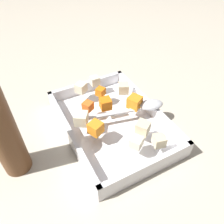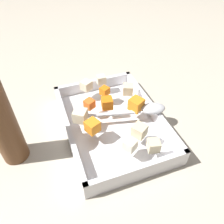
# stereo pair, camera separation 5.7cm
# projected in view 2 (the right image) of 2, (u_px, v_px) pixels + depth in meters

# --- Properties ---
(ground_plane) EXTENTS (4.00, 4.00, 0.00)m
(ground_plane) POSITION_uv_depth(u_px,v_px,m) (110.00, 133.00, 0.60)
(ground_plane) COLOR #BCB29E
(baking_dish) EXTENTS (0.35, 0.25, 0.05)m
(baking_dish) POSITION_uv_depth(u_px,v_px,m) (112.00, 124.00, 0.61)
(baking_dish) COLOR silver
(baking_dish) RESTS_ON ground_plane
(carrot_chunk_corner_nw) EXTENTS (0.03, 0.03, 0.02)m
(carrot_chunk_corner_nw) POSITION_uv_depth(u_px,v_px,m) (105.00, 91.00, 0.64)
(carrot_chunk_corner_nw) COLOR orange
(carrot_chunk_corner_nw) RESTS_ON baking_dish
(carrot_chunk_back_center) EXTENTS (0.04, 0.04, 0.03)m
(carrot_chunk_back_center) POSITION_uv_depth(u_px,v_px,m) (136.00, 104.00, 0.59)
(carrot_chunk_back_center) COLOR orange
(carrot_chunk_back_center) RESTS_ON baking_dish
(carrot_chunk_rim_edge) EXTENTS (0.04, 0.04, 0.03)m
(carrot_chunk_rim_edge) POSITION_uv_depth(u_px,v_px,m) (92.00, 126.00, 0.53)
(carrot_chunk_rim_edge) COLOR orange
(carrot_chunk_rim_edge) RESTS_ON baking_dish
(carrot_chunk_near_spoon) EXTENTS (0.03, 0.03, 0.02)m
(carrot_chunk_near_spoon) POSITION_uv_depth(u_px,v_px,m) (89.00, 104.00, 0.60)
(carrot_chunk_near_spoon) COLOR orange
(carrot_chunk_near_spoon) RESTS_ON baking_dish
(carrot_chunk_corner_se) EXTENTS (0.03, 0.03, 0.03)m
(carrot_chunk_corner_se) POSITION_uv_depth(u_px,v_px,m) (107.00, 103.00, 0.59)
(carrot_chunk_corner_se) COLOR orange
(carrot_chunk_corner_se) RESTS_ON baking_dish
(potato_chunk_front_center) EXTENTS (0.04, 0.04, 0.03)m
(potato_chunk_front_center) POSITION_uv_depth(u_px,v_px,m) (139.00, 131.00, 0.52)
(potato_chunk_front_center) COLOR beige
(potato_chunk_front_center) RESTS_ON baking_dish
(potato_chunk_center) EXTENTS (0.04, 0.04, 0.03)m
(potato_chunk_center) POSITION_uv_depth(u_px,v_px,m) (86.00, 85.00, 0.65)
(potato_chunk_center) COLOR beige
(potato_chunk_center) RESTS_ON baking_dish
(potato_chunk_mid_right) EXTENTS (0.03, 0.03, 0.03)m
(potato_chunk_mid_right) POSITION_uv_depth(u_px,v_px,m) (154.00, 145.00, 0.49)
(potato_chunk_mid_right) COLOR beige
(potato_chunk_mid_right) RESTS_ON baking_dish
(potato_chunk_corner_ne) EXTENTS (0.04, 0.04, 0.03)m
(potato_chunk_corner_ne) POSITION_uv_depth(u_px,v_px,m) (80.00, 116.00, 0.56)
(potato_chunk_corner_ne) COLOR beige
(potato_chunk_corner_ne) RESTS_ON baking_dish
(potato_chunk_far_left) EXTENTS (0.04, 0.04, 0.03)m
(potato_chunk_far_left) POSITION_uv_depth(u_px,v_px,m) (128.00, 89.00, 0.64)
(potato_chunk_far_left) COLOR beige
(potato_chunk_far_left) RESTS_ON baking_dish
(parsnip_chunk_near_left) EXTENTS (0.04, 0.04, 0.03)m
(parsnip_chunk_near_left) POSITION_uv_depth(u_px,v_px,m) (130.00, 145.00, 0.49)
(parsnip_chunk_near_left) COLOR silver
(parsnip_chunk_near_left) RESTS_ON baking_dish
(parsnip_chunk_near_right) EXTENTS (0.03, 0.03, 0.03)m
(parsnip_chunk_near_right) POSITION_uv_depth(u_px,v_px,m) (101.00, 80.00, 0.68)
(parsnip_chunk_near_right) COLOR beige
(parsnip_chunk_near_right) RESTS_ON baking_dish
(serving_spoon) EXTENTS (0.07, 0.22, 0.02)m
(serving_spoon) POSITION_uv_depth(u_px,v_px,m) (148.00, 109.00, 0.59)
(serving_spoon) COLOR silver
(serving_spoon) RESTS_ON baking_dish
(pepper_mill) EXTENTS (0.06, 0.06, 0.26)m
(pepper_mill) POSITION_uv_depth(u_px,v_px,m) (1.00, 121.00, 0.47)
(pepper_mill) COLOR brown
(pepper_mill) RESTS_ON ground_plane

